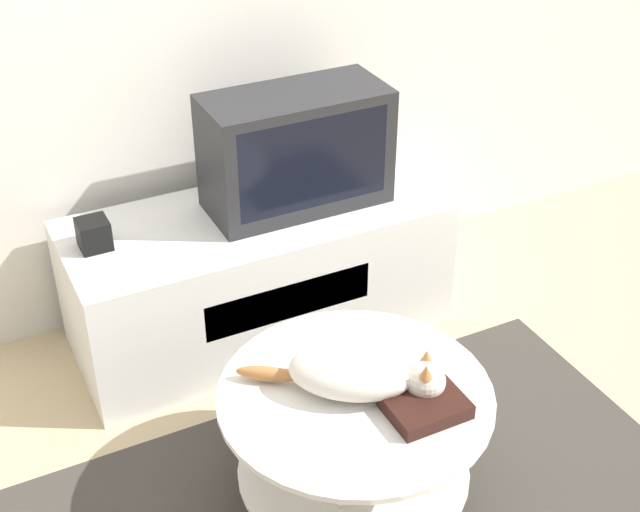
{
  "coord_description": "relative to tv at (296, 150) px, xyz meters",
  "views": [
    {
      "loc": [
        -0.9,
        -1.51,
        2.03
      ],
      "look_at": [
        0.11,
        0.53,
        0.56
      ],
      "focal_mm": 50.0,
      "sensor_mm": 36.0,
      "label": 1
    }
  ],
  "objects": [
    {
      "name": "tv_stand",
      "position": [
        -0.16,
        -0.01,
        -0.45
      ],
      "size": [
        1.33,
        0.55,
        0.49
      ],
      "color": "silver",
      "rests_on": "ground_plane"
    },
    {
      "name": "tv",
      "position": [
        0.0,
        0.0,
        0.0
      ],
      "size": [
        0.62,
        0.29,
        0.41
      ],
      "color": "#232326",
      "rests_on": "tv_stand"
    },
    {
      "name": "speaker",
      "position": [
        -0.71,
        0.03,
        -0.16
      ],
      "size": [
        0.1,
        0.1,
        0.1
      ],
      "color": "black",
      "rests_on": "tv_stand"
    },
    {
      "name": "coffee_table",
      "position": [
        -0.25,
        -0.9,
        -0.42
      ],
      "size": [
        0.75,
        0.75,
        0.41
      ],
      "color": "#B2B2B7",
      "rests_on": "rug"
    },
    {
      "name": "dvd_box",
      "position": [
        -0.13,
        -1.05,
        -0.25
      ],
      "size": [
        0.2,
        0.16,
        0.04
      ],
      "color": "black",
      "rests_on": "coffee_table"
    },
    {
      "name": "cat",
      "position": [
        -0.24,
        -0.9,
        -0.21
      ],
      "size": [
        0.49,
        0.37,
        0.13
      ],
      "rotation": [
        0.0,
        0.0,
        -0.61
      ],
      "color": "silver",
      "rests_on": "coffee_table"
    }
  ]
}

